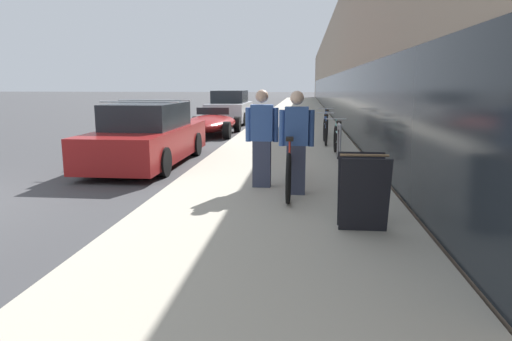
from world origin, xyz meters
TOP-DOWN VIEW (x-y plane):
  - sidewalk_slab at (5.83, 21.00)m, footprint 3.74×70.00m
  - storefront_facade at (12.73, 29.00)m, footprint 10.01×70.00m
  - tandem_bicycle at (6.05, 1.84)m, footprint 0.52×2.75m
  - person_rider at (6.14, 1.49)m, footprint 0.54×0.21m
  - person_bystander at (5.56, 1.95)m, footprint 0.55×0.21m
  - bike_rack_hoop at (7.04, 4.70)m, footprint 0.05×0.60m
  - cruiser_bike_nearest at (7.05, 5.52)m, footprint 0.52×1.79m
  - cruiser_bike_middle at (6.87, 7.80)m, footprint 0.52×1.71m
  - cruiser_bike_farthest at (6.98, 9.83)m, footprint 0.52×1.81m
  - sandwich_board_sign at (6.96, -0.20)m, footprint 0.56×0.56m
  - parked_sedan_curbside at (2.67, 4.65)m, footprint 1.78×4.67m
  - vintage_roadster_curbside at (2.81, 11.02)m, footprint 1.89×4.20m
  - parked_sedan_far at (2.71, 16.24)m, footprint 1.81×4.27m

SIDE VIEW (x-z plane):
  - sidewalk_slab at x=5.83m, z-range 0.00..0.14m
  - vintage_roadster_curbside at x=2.81m, z-range -0.07..0.91m
  - cruiser_bike_nearest at x=7.05m, z-range 0.08..0.94m
  - cruiser_bike_middle at x=6.87m, z-range 0.07..0.96m
  - cruiser_bike_farthest at x=6.98m, z-range 0.07..0.98m
  - tandem_bicycle at x=6.05m, z-range 0.07..1.00m
  - sandwich_board_sign at x=6.96m, z-range 0.14..1.04m
  - parked_sedan_curbside at x=2.67m, z-range -0.09..1.39m
  - bike_rack_hoop at x=7.04m, z-range 0.23..1.08m
  - parked_sedan_far at x=2.71m, z-range -0.07..1.49m
  - person_rider at x=6.14m, z-range 0.15..1.75m
  - person_bystander at x=5.56m, z-range 0.15..1.76m
  - storefront_facade at x=12.73m, z-range -0.01..5.77m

